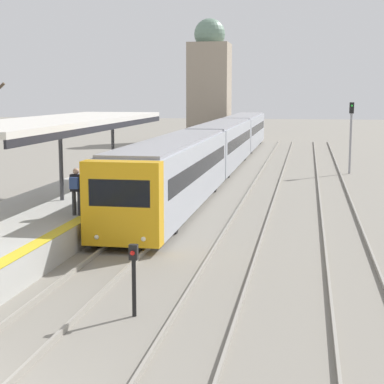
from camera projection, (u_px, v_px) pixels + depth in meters
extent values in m
cube|color=beige|center=(60.00, 121.00, 25.14)|extent=(4.00, 17.30, 0.20)
cube|color=black|center=(108.00, 127.00, 24.83)|extent=(0.08, 17.30, 0.24)
cylinder|color=#47474C|center=(61.00, 162.00, 25.39)|extent=(0.16, 0.16, 3.05)
cylinder|color=#47474C|center=(113.00, 148.00, 32.11)|extent=(0.16, 0.16, 3.05)
cylinder|color=#2D2D33|center=(74.00, 203.00, 22.37)|extent=(0.14, 0.14, 0.85)
cylinder|color=#2D2D33|center=(80.00, 203.00, 22.34)|extent=(0.14, 0.14, 0.85)
cube|color=black|center=(76.00, 183.00, 22.25)|extent=(0.40, 0.22, 0.60)
sphere|color=tan|center=(76.00, 171.00, 22.18)|extent=(0.22, 0.22, 0.22)
cube|color=#334C8E|center=(74.00, 183.00, 22.05)|extent=(0.30, 0.18, 0.40)
cube|color=gold|center=(122.00, 203.00, 20.60)|extent=(2.58, 0.70, 2.73)
cube|color=black|center=(119.00, 193.00, 20.22)|extent=(2.01, 0.04, 0.87)
sphere|color=#EFEACC|center=(97.00, 237.00, 20.57)|extent=(0.16, 0.16, 0.16)
sphere|color=#EFEACC|center=(143.00, 239.00, 20.30)|extent=(0.16, 0.16, 0.16)
cube|color=#A8ADB7|center=(174.00, 172.00, 28.61)|extent=(2.58, 15.77, 2.73)
cube|color=gray|center=(174.00, 140.00, 28.39)|extent=(2.27, 15.45, 0.12)
cube|color=black|center=(174.00, 166.00, 28.56)|extent=(2.60, 14.50, 0.71)
cylinder|color=black|center=(118.00, 222.00, 24.02)|extent=(0.12, 0.70, 0.70)
cylinder|color=black|center=(175.00, 224.00, 23.63)|extent=(0.12, 0.70, 0.70)
cylinder|color=black|center=(174.00, 184.00, 33.98)|extent=(0.12, 0.70, 0.70)
cylinder|color=black|center=(215.00, 185.00, 33.60)|extent=(0.12, 0.70, 0.70)
cube|color=#A8ADB7|center=(222.00, 144.00, 44.28)|extent=(2.58, 15.77, 2.73)
cube|color=gray|center=(222.00, 123.00, 44.06)|extent=(2.27, 15.45, 0.12)
cube|color=black|center=(222.00, 140.00, 44.24)|extent=(2.60, 14.50, 0.71)
cylinder|color=black|center=(193.00, 171.00, 39.69)|extent=(0.12, 0.70, 0.70)
cylinder|color=black|center=(228.00, 172.00, 39.31)|extent=(0.12, 0.70, 0.70)
cylinder|color=black|center=(216.00, 155.00, 49.66)|extent=(0.12, 0.70, 0.70)
cylinder|color=black|center=(245.00, 156.00, 49.27)|extent=(0.12, 0.70, 0.70)
cube|color=#A8ADB7|center=(245.00, 131.00, 59.96)|extent=(2.58, 15.77, 2.73)
cube|color=gray|center=(245.00, 115.00, 59.74)|extent=(2.27, 15.45, 0.12)
cube|color=black|center=(245.00, 127.00, 59.91)|extent=(2.60, 14.50, 0.71)
cylinder|color=black|center=(226.00, 149.00, 55.36)|extent=(0.12, 0.70, 0.70)
cylinder|color=black|center=(251.00, 149.00, 54.98)|extent=(0.12, 0.70, 0.70)
cylinder|color=black|center=(238.00, 140.00, 65.33)|extent=(0.12, 0.70, 0.70)
cylinder|color=black|center=(260.00, 141.00, 64.94)|extent=(0.12, 0.70, 0.70)
cylinder|color=black|center=(134.00, 288.00, 14.85)|extent=(0.10, 0.10, 1.36)
cube|color=black|center=(134.00, 252.00, 14.71)|extent=(0.20, 0.14, 0.36)
sphere|color=red|center=(132.00, 253.00, 14.63)|extent=(0.11, 0.11, 0.11)
cylinder|color=gray|center=(351.00, 138.00, 40.88)|extent=(0.14, 0.14, 4.55)
cube|color=black|center=(352.00, 108.00, 40.59)|extent=(0.28, 0.20, 0.70)
sphere|color=green|center=(352.00, 106.00, 40.45)|extent=(0.14, 0.14, 0.14)
cube|color=gray|center=(209.00, 93.00, 68.23)|extent=(4.25, 4.25, 10.33)
sphere|color=slate|center=(210.00, 34.00, 67.30)|extent=(3.27, 3.27, 3.27)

